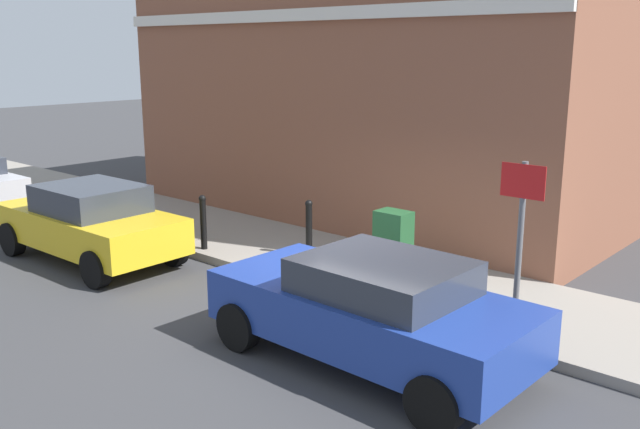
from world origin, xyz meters
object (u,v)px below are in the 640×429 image
object	(u,v)px
car_yellow	(90,222)
bollard_far_kerb	(203,220)
car_blue	(372,308)
bollard_near_cabinet	(309,226)
utility_cabinet	(393,248)
street_sign	(521,222)

from	to	relation	value
car_yellow	bollard_far_kerb	xyz separation A→B (m)	(1.54, -1.37, -0.04)
car_blue	bollard_near_cabinet	bearing A→B (deg)	-36.34
utility_cabinet	bollard_far_kerb	distance (m)	3.82
car_blue	street_sign	size ratio (longest dim) A/B	1.80
car_yellow	utility_cabinet	world-z (taller)	car_yellow
car_yellow	bollard_far_kerb	bearing A→B (deg)	-132.52
bollard_near_cabinet	car_blue	bearing A→B (deg)	-127.21
street_sign	car_blue	bearing A→B (deg)	149.83
utility_cabinet	bollard_far_kerb	size ratio (longest dim) A/B	1.11
bollard_near_cabinet	street_sign	xyz separation A→B (m)	(-0.78, -4.40, 0.96)
car_blue	street_sign	xyz separation A→B (m)	(1.78, -1.03, 0.93)
car_yellow	bollard_near_cabinet	size ratio (longest dim) A/B	3.82
bollard_far_kerb	street_sign	world-z (taller)	street_sign
car_yellow	bollard_far_kerb	size ratio (longest dim) A/B	3.82
car_blue	utility_cabinet	world-z (taller)	car_blue
bollard_near_cabinet	street_sign	world-z (taller)	street_sign
car_yellow	car_blue	bearing A→B (deg)	178.82
car_yellow	utility_cabinet	xyz separation A→B (m)	(2.43, -5.08, -0.06)
car_blue	car_yellow	xyz separation A→B (m)	(0.03, 6.51, 0.01)
bollard_near_cabinet	street_sign	size ratio (longest dim) A/B	0.45
car_blue	car_yellow	bearing A→B (deg)	0.61
street_sign	utility_cabinet	bearing A→B (deg)	74.64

